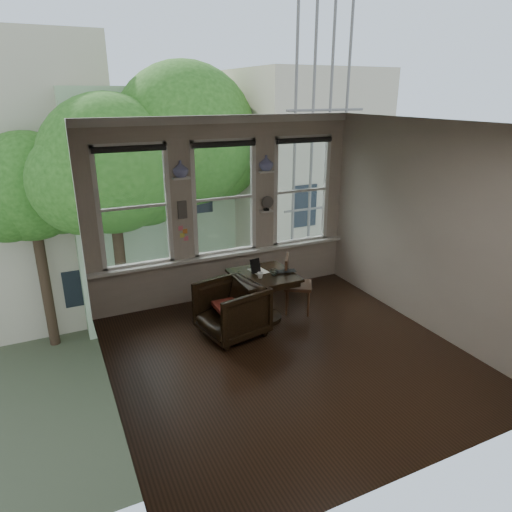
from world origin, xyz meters
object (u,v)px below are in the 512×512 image
laptop (286,273)px  table (263,297)px  armchair_left (231,310)px  side_chair_right (298,285)px  mug (260,275)px

laptop → table: bearing=170.5°
armchair_left → side_chair_right: bearing=89.7°
laptop → mug: (-0.43, 0.01, 0.03)m
armchair_left → table: bearing=99.5°
armchair_left → laptop: armchair_left is taller
side_chair_right → laptop: side_chair_right is taller
side_chair_right → mug: (-0.73, -0.12, 0.33)m
laptop → mug: size_ratio=3.47×
armchair_left → mug: bearing=92.0°
table → laptop: bearing=-21.8°
armchair_left → laptop: size_ratio=2.70×
mug → table: bearing=45.7°
mug → side_chair_right: bearing=9.3°
laptop → mug: bearing=-169.0°
table → side_chair_right: (0.61, 0.00, 0.09)m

